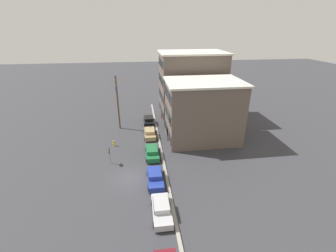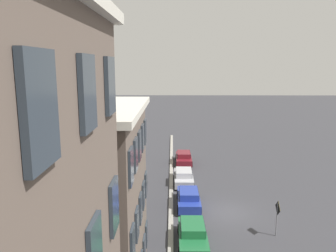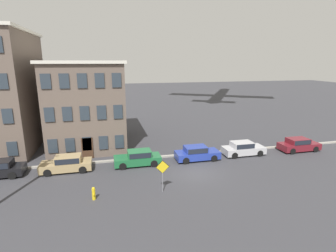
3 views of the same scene
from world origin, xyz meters
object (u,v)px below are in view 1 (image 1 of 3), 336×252
object	(u,v)px
car_green	(152,152)
utility_pole	(117,100)
car_silver	(161,209)
fire_hydrant	(114,143)
car_black	(149,120)
car_tan	(150,133)
car_blue	(155,177)
caution_sign	(109,153)

from	to	relation	value
car_green	utility_pole	xyz separation A→B (m)	(-10.57, -5.24, 4.69)
car_silver	fire_hydrant	world-z (taller)	car_silver
car_black	car_tan	world-z (taller)	same
car_blue	car_silver	world-z (taller)	same
car_tan	utility_pole	distance (m)	8.20
car_blue	utility_pole	xyz separation A→B (m)	(-16.45, -5.22, 4.69)
car_black	car_green	world-z (taller)	same
car_silver	car_tan	bearing A→B (deg)	-179.45
utility_pole	fire_hydrant	xyz separation A→B (m)	(6.67, -0.50, -4.95)
car_black	caution_sign	bearing A→B (deg)	-24.30
caution_sign	fire_hydrant	xyz separation A→B (m)	(-5.04, 0.05, -1.23)
car_silver	caution_sign	bearing A→B (deg)	-148.98
car_tan	car_green	size ratio (longest dim) A/B	1.00
car_black	fire_hydrant	size ratio (longest dim) A/B	4.58
utility_pole	car_green	bearing A→B (deg)	26.38
car_green	car_tan	bearing A→B (deg)	179.65
car_blue	car_silver	xyz separation A→B (m)	(5.24, 0.23, 0.00)
car_silver	utility_pole	xyz separation A→B (m)	(-21.69, -5.45, 4.69)
car_black	car_green	distance (m)	12.08
car_black	car_silver	size ratio (longest dim) A/B	1.00
car_blue	car_silver	size ratio (longest dim) A/B	1.00
car_silver	fire_hydrant	xyz separation A→B (m)	(-15.02, -5.96, -0.27)
car_tan	caution_sign	distance (m)	9.58
car_black	fire_hydrant	xyz separation A→B (m)	(8.17, -5.91, -0.27)
car_green	fire_hydrant	world-z (taller)	car_green
car_black	car_silver	distance (m)	23.19
car_black	caution_sign	size ratio (longest dim) A/B	1.72
car_blue	car_tan	bearing A→B (deg)	179.69
car_tan	fire_hydrant	bearing A→B (deg)	-66.66
car_black	car_green	bearing A→B (deg)	-0.78
car_silver	caution_sign	distance (m)	11.69
utility_pole	fire_hydrant	distance (m)	8.32
car_silver	fire_hydrant	size ratio (longest dim) A/B	4.58
utility_pole	car_black	bearing A→B (deg)	105.55
car_tan	car_green	bearing A→B (deg)	-0.35
caution_sign	fire_hydrant	world-z (taller)	caution_sign
caution_sign	utility_pole	xyz separation A→B (m)	(-11.70, 0.56, 3.72)
fire_hydrant	car_green	bearing A→B (deg)	55.80
car_blue	fire_hydrant	world-z (taller)	car_blue
caution_sign	car_black	bearing A→B (deg)	155.70
car_blue	car_black	bearing A→B (deg)	179.39
car_green	utility_pole	world-z (taller)	utility_pole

